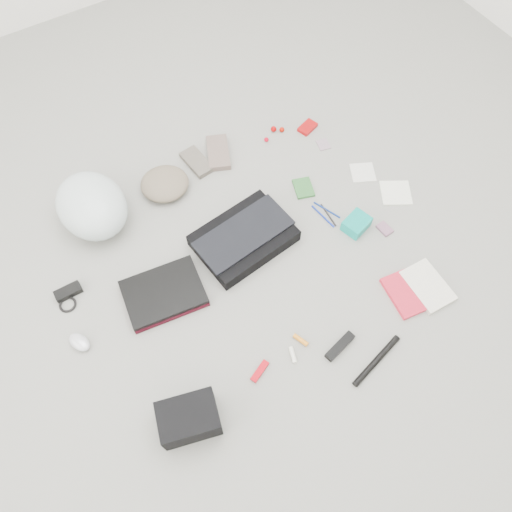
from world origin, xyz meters
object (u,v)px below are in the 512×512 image
book_red (405,294)px  accordion_wallet (356,224)px  messenger_bag (244,238)px  bike_helmet (92,206)px  camera_bag (189,419)px  laptop (163,292)px

book_red → accordion_wallet: bearing=94.2°
messenger_bag → bike_helmet: 0.67m
bike_helmet → camera_bag: 1.00m
accordion_wallet → book_red: bearing=-110.3°
laptop → accordion_wallet: (0.87, -0.14, -0.00)m
messenger_bag → book_red: messenger_bag is taller
messenger_bag → book_red: size_ratio=2.06×
messenger_bag → bike_helmet: bike_helmet is taller
book_red → accordion_wallet: size_ratio=1.73×
laptop → camera_bag: (-0.14, -0.51, 0.04)m
messenger_bag → camera_bag: bearing=-141.6°
messenger_bag → bike_helmet: size_ratio=1.12×
messenger_bag → bike_helmet: (-0.50, 0.44, 0.07)m
laptop → camera_bag: size_ratio=1.52×
bike_helmet → book_red: 1.38m
bike_helmet → accordion_wallet: 1.15m
laptop → book_red: bearing=-23.1°
bike_helmet → camera_bag: bike_helmet is taller
laptop → accordion_wallet: bearing=-1.3°
accordion_wallet → bike_helmet: bearing=130.0°
messenger_bag → accordion_wallet: bearing=-29.3°
book_red → accordion_wallet: 0.37m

